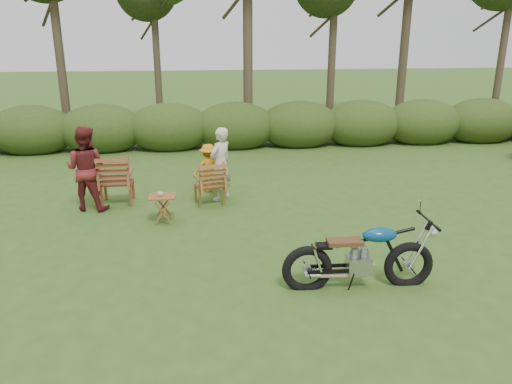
{
  "coord_description": "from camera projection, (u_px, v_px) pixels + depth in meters",
  "views": [
    {
      "loc": [
        -1.05,
        -6.16,
        3.47
      ],
      "look_at": [
        -0.18,
        1.66,
        0.9
      ],
      "focal_mm": 35.0,
      "sensor_mm": 36.0,
      "label": 1
    }
  ],
  "objects": [
    {
      "name": "ground",
      "position": [
        282.0,
        289.0,
        7.01
      ],
      "size": [
        80.0,
        80.0,
        0.0
      ],
      "primitive_type": "plane",
      "color": "#2D4918",
      "rests_on": "ground"
    },
    {
      "name": "tree_line",
      "position": [
        249.0,
        18.0,
        15.08
      ],
      "size": [
        22.52,
        11.62,
        8.14
      ],
      "color": "#392E1F",
      "rests_on": "ground"
    },
    {
      "name": "motorcycle",
      "position": [
        357.0,
        286.0,
        7.08
      ],
      "size": [
        2.05,
        0.82,
        1.16
      ],
      "primitive_type": null,
      "rotation": [
        0.0,
        0.0,
        -0.02
      ],
      "color": "#0C68A4",
      "rests_on": "ground"
    },
    {
      "name": "lawn_chair_right",
      "position": [
        210.0,
        203.0,
        10.46
      ],
      "size": [
        0.76,
        0.76,
        0.92
      ],
      "primitive_type": null,
      "rotation": [
        0.0,
        0.0,
        3.37
      ],
      "color": "brown",
      "rests_on": "ground"
    },
    {
      "name": "lawn_chair_left",
      "position": [
        119.0,
        203.0,
        10.49
      ],
      "size": [
        0.75,
        0.75,
        1.07
      ],
      "primitive_type": null,
      "rotation": [
        0.0,
        0.0,
        3.16
      ],
      "color": "brown",
      "rests_on": "ground"
    },
    {
      "name": "side_table",
      "position": [
        163.0,
        209.0,
        9.35
      ],
      "size": [
        0.52,
        0.44,
        0.53
      ],
      "primitive_type": null,
      "rotation": [
        0.0,
        0.0,
        0.02
      ],
      "color": "brown",
      "rests_on": "ground"
    },
    {
      "name": "cup",
      "position": [
        160.0,
        194.0,
        9.24
      ],
      "size": [
        0.13,
        0.13,
        0.09
      ],
      "primitive_type": "imported",
      "rotation": [
        0.0,
        0.0,
        0.15
      ],
      "color": "#BFB59D",
      "rests_on": "side_table"
    },
    {
      "name": "adult_a",
      "position": [
        221.0,
        199.0,
        10.71
      ],
      "size": [
        0.67,
        0.66,
        1.56
      ],
      "primitive_type": "imported",
      "rotation": [
        0.0,
        0.0,
        3.92
      ],
      "color": "beige",
      "rests_on": "ground"
    },
    {
      "name": "adult_b",
      "position": [
        90.0,
        209.0,
        10.13
      ],
      "size": [
        0.95,
        0.82,
        1.69
      ],
      "primitive_type": "imported",
      "rotation": [
        0.0,
        0.0,
        2.9
      ],
      "color": "maroon",
      "rests_on": "ground"
    },
    {
      "name": "child",
      "position": [
        209.0,
        191.0,
        11.24
      ],
      "size": [
        0.76,
        0.52,
        1.08
      ],
      "primitive_type": "imported",
      "rotation": [
        0.0,
        0.0,
        3.31
      ],
      "color": "#C07612",
      "rests_on": "ground"
    }
  ]
}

